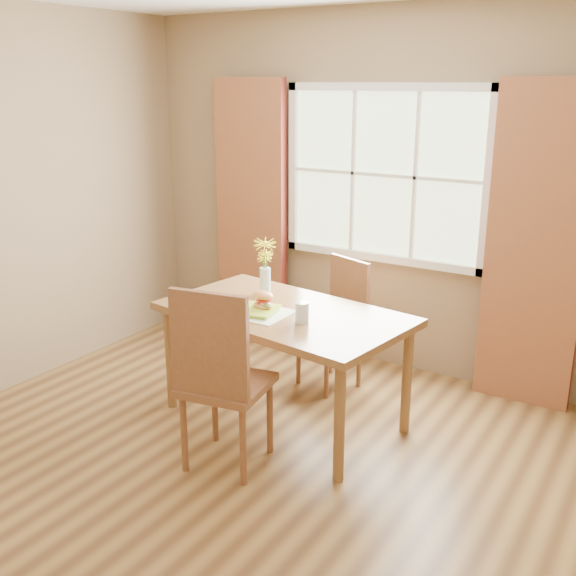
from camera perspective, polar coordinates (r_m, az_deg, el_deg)
The scene contains 12 objects.
room at distance 3.55m, azimuth -4.36°, elevation 3.70°, with size 4.24×3.84×2.74m.
window at distance 5.13m, azimuth 8.14°, elevation 9.45°, with size 1.62×0.06×1.32m.
curtain_left at distance 5.67m, azimuth -3.15°, elevation 6.23°, with size 0.65×0.08×2.20m, color maroon.
curtain_right at distance 4.77m, azimuth 20.21°, elevation 3.10°, with size 0.65×0.08×2.20m, color maroon.
dining_table at distance 4.33m, azimuth -0.35°, elevation -2.89°, with size 1.69×1.10×0.77m.
chair_near at distance 3.81m, azimuth -5.91°, elevation -7.20°, with size 0.53×0.53×1.11m.
chair_far at distance 4.94m, azimuth 4.23°, elevation -2.47°, with size 0.50×0.50×0.94m.
placemat at distance 4.27m, azimuth -2.88°, elevation -2.04°, with size 0.45×0.33×0.01m, color #E1ECC8.
plate at distance 4.26m, azimuth -2.76°, elevation -1.94°, with size 0.26×0.26×0.01m, color #B0D936.
croissant_sandwich at distance 4.26m, azimuth -2.10°, elevation -1.04°, with size 0.17×0.14×0.11m.
water_glass at distance 4.07m, azimuth 1.20°, elevation -2.12°, with size 0.08×0.08×0.13m.
flower_vase at distance 4.56m, azimuth -1.96°, elevation 2.24°, with size 0.16×0.16×0.38m.
Camera 1 is at (2.04, -2.78, 2.17)m, focal length 42.00 mm.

